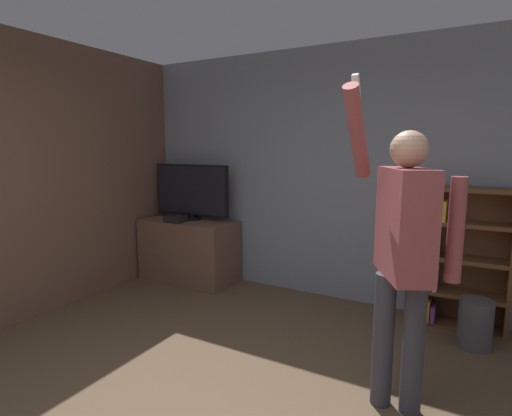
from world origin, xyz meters
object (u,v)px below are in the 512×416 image
(television, at_px, (191,191))
(waste_bin, at_px, (475,324))
(bookshelf, at_px, (450,258))
(person, at_px, (403,244))
(game_console, at_px, (175,219))

(television, height_order, waste_bin, television)
(bookshelf, bearing_deg, person, -97.17)
(bookshelf, xyz_separation_m, waste_bin, (0.24, -0.36, -0.44))
(person, xyz_separation_m, waste_bin, (0.43, 1.14, -0.87))
(game_console, height_order, bookshelf, bookshelf)
(television, bearing_deg, game_console, -108.11)
(game_console, height_order, person, person)
(bookshelf, distance_m, waste_bin, 0.61)
(game_console, bearing_deg, television, 71.89)
(television, xyz_separation_m, waste_bin, (3.14, -0.26, -0.91))
(game_console, relative_size, bookshelf, 0.18)
(bookshelf, relative_size, person, 0.63)
(game_console, xyz_separation_m, waste_bin, (3.21, -0.03, -0.59))
(game_console, bearing_deg, person, -22.95)
(bookshelf, height_order, person, person)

